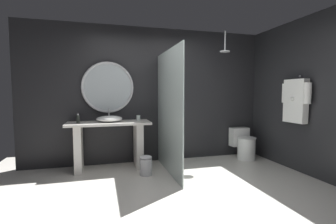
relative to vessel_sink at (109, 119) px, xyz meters
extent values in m
plane|color=silver|center=(0.81, -1.56, -0.89)|extent=(5.76, 5.76, 0.00)
cube|color=#232326|center=(0.81, 0.34, 0.41)|extent=(4.80, 0.10, 2.60)
cube|color=#232326|center=(3.16, -0.80, 0.41)|extent=(0.10, 2.47, 2.60)
cube|color=silver|center=(-0.01, -0.01, -0.08)|extent=(1.44, 0.56, 0.04)
cube|color=silver|center=(-0.52, -0.01, -0.50)|extent=(0.12, 0.48, 0.80)
cube|color=silver|center=(0.51, -0.01, -0.50)|extent=(0.12, 0.48, 0.80)
ellipsoid|color=white|center=(0.00, 0.00, 0.00)|extent=(0.45, 0.37, 0.11)
cylinder|color=silver|center=(0.00, 0.17, 0.06)|extent=(0.02, 0.02, 0.23)
cylinder|color=silver|center=(0.00, 0.11, 0.17)|extent=(0.02, 0.12, 0.02)
cylinder|color=silver|center=(0.52, 0.05, -0.01)|extent=(0.07, 0.07, 0.10)
cylinder|color=#282D28|center=(-0.52, -0.04, 0.01)|extent=(0.05, 0.05, 0.13)
cylinder|color=silver|center=(-0.52, -0.04, 0.09)|extent=(0.03, 0.03, 0.02)
torus|color=silver|center=(-0.01, 0.25, 0.56)|extent=(0.95, 0.05, 0.95)
cylinder|color=#B2BCC1|center=(-0.01, 0.26, 0.56)|extent=(0.87, 0.01, 0.87)
cube|color=silver|center=(0.96, -0.47, 0.14)|extent=(0.02, 1.52, 2.06)
cylinder|color=silver|center=(2.12, -0.20, 1.42)|extent=(0.02, 0.02, 0.37)
cylinder|color=silver|center=(2.12, -0.20, 1.23)|extent=(0.18, 0.18, 0.02)
sphere|color=silver|center=(3.09, -1.00, 0.73)|extent=(0.04, 0.04, 0.04)
cube|color=white|center=(3.02, -1.00, 0.32)|extent=(0.12, 0.44, 0.73)
cylinder|color=white|center=(3.02, -1.24, 0.45)|extent=(0.11, 0.11, 0.34)
cylinder|color=white|center=(3.02, -0.76, 0.45)|extent=(0.11, 0.11, 0.34)
sphere|color=white|center=(2.95, -1.00, 0.35)|extent=(0.07, 0.07, 0.07)
cylinder|color=white|center=(2.69, -0.11, -0.67)|extent=(0.36, 0.36, 0.44)
ellipsoid|color=white|center=(2.69, -0.11, -0.45)|extent=(0.37, 0.41, 0.02)
cube|color=white|center=(2.69, 0.16, -0.48)|extent=(0.39, 0.20, 0.39)
cylinder|color=silver|center=(0.56, -0.51, -0.76)|extent=(0.20, 0.20, 0.27)
ellipsoid|color=silver|center=(0.56, -0.51, -0.60)|extent=(0.20, 0.20, 0.06)
camera|label=1|loc=(-0.13, -4.36, 0.46)|focal=25.92mm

